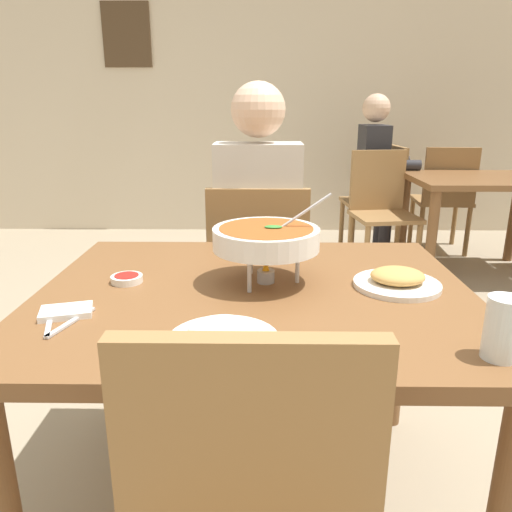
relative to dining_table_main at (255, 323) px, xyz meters
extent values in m
plane|color=gray|center=(0.00, 0.00, -0.63)|extent=(16.00, 16.00, 0.00)
cube|color=beige|center=(0.00, 3.66, 0.87)|extent=(10.00, 0.10, 3.00)
cube|color=#4C3823|center=(-1.24, 3.60, 1.21)|extent=(0.44, 0.03, 0.56)
cube|color=brown|center=(0.00, 0.00, 0.08)|extent=(1.19, 0.98, 0.04)
cylinder|color=brown|center=(-0.54, 0.43, -0.28)|extent=(0.07, 0.07, 0.69)
cylinder|color=brown|center=(0.54, 0.43, -0.28)|extent=(0.07, 0.07, 0.69)
cube|color=olive|center=(0.00, 0.87, -0.19)|extent=(0.44, 0.44, 0.03)
cube|color=olive|center=(0.00, 0.67, 0.05)|extent=(0.42, 0.04, 0.45)
cylinder|color=olive|center=(0.19, 1.06, -0.42)|extent=(0.04, 0.04, 0.42)
cylinder|color=olive|center=(-0.19, 1.06, -0.42)|extent=(0.04, 0.04, 0.42)
cylinder|color=olive|center=(0.19, 0.68, -0.42)|extent=(0.04, 0.04, 0.42)
cylinder|color=olive|center=(-0.19, 0.68, -0.42)|extent=(0.04, 0.04, 0.42)
cylinder|color=#2D2D38|center=(0.10, 0.89, -0.40)|extent=(0.10, 0.10, 0.45)
cylinder|color=#2D2D38|center=(-0.10, 0.89, -0.40)|extent=(0.10, 0.10, 0.45)
cube|color=#2D2D38|center=(0.00, 0.85, -0.12)|extent=(0.32, 0.32, 0.12)
cube|color=beige|center=(0.00, 0.77, 0.19)|extent=(0.36, 0.20, 0.50)
sphere|color=beige|center=(0.00, 0.77, 0.57)|extent=(0.22, 0.22, 0.22)
cylinder|color=beige|center=(0.16, 0.97, 0.14)|extent=(0.08, 0.28, 0.08)
cylinder|color=beige|center=(-0.16, 0.97, 0.14)|extent=(0.08, 0.28, 0.08)
cube|color=olive|center=(0.00, -0.64, 0.05)|extent=(0.42, 0.04, 0.45)
cylinder|color=silver|center=(0.12, 0.06, 0.15)|extent=(0.01, 0.01, 0.10)
cylinder|color=silver|center=(-0.02, 0.13, 0.15)|extent=(0.01, 0.01, 0.10)
cylinder|color=silver|center=(-0.02, -0.02, 0.15)|extent=(0.01, 0.01, 0.10)
torus|color=silver|center=(0.03, 0.06, 0.20)|extent=(0.21, 0.21, 0.01)
cylinder|color=#B2B2B7|center=(0.03, 0.06, 0.12)|extent=(0.05, 0.05, 0.04)
cone|color=orange|center=(0.03, 0.06, 0.15)|extent=(0.02, 0.02, 0.04)
cylinder|color=white|center=(0.03, 0.06, 0.23)|extent=(0.30, 0.30, 0.06)
cylinder|color=#994C1E|center=(0.03, 0.06, 0.26)|extent=(0.26, 0.26, 0.01)
ellipsoid|color=#388433|center=(0.05, 0.06, 0.27)|extent=(0.05, 0.03, 0.01)
cylinder|color=silver|center=(0.12, 0.08, 0.29)|extent=(0.18, 0.01, 0.13)
cylinder|color=white|center=(-0.06, -0.33, 0.11)|extent=(0.24, 0.24, 0.01)
ellipsoid|color=white|center=(-0.06, -0.33, 0.13)|extent=(0.15, 0.13, 0.04)
cylinder|color=white|center=(0.40, 0.02, 0.11)|extent=(0.24, 0.24, 0.01)
ellipsoid|color=tan|center=(0.40, 0.02, 0.13)|extent=(0.15, 0.13, 0.04)
cylinder|color=white|center=(-0.37, 0.05, 0.11)|extent=(0.09, 0.09, 0.02)
cylinder|color=maroon|center=(-0.37, 0.05, 0.12)|extent=(0.07, 0.07, 0.01)
cube|color=white|center=(-0.46, -0.18, 0.11)|extent=(0.14, 0.11, 0.02)
cube|color=silver|center=(-0.48, -0.23, 0.11)|extent=(0.07, 0.16, 0.01)
cube|color=silver|center=(-0.43, -0.23, 0.11)|extent=(0.06, 0.17, 0.01)
cylinder|color=silver|center=(0.49, -0.38, 0.17)|extent=(0.07, 0.07, 0.13)
cylinder|color=#4C331E|center=(0.49, -0.38, 0.15)|extent=(0.06, 0.06, 0.08)
cube|color=brown|center=(1.60, 2.26, 0.08)|extent=(1.00, 0.80, 0.04)
cylinder|color=brown|center=(1.16, 1.92, -0.28)|extent=(0.07, 0.07, 0.69)
cylinder|color=brown|center=(1.16, 2.60, -0.28)|extent=(0.07, 0.07, 0.69)
cube|color=olive|center=(0.93, 2.83, -0.19)|extent=(0.47, 0.47, 0.03)
cube|color=olive|center=(1.13, 2.84, 0.05)|extent=(0.07, 0.42, 0.45)
cylinder|color=olive|center=(0.73, 3.00, -0.42)|extent=(0.04, 0.04, 0.42)
cylinder|color=olive|center=(0.75, 2.62, -0.42)|extent=(0.04, 0.04, 0.42)
cylinder|color=olive|center=(1.10, 3.03, -0.42)|extent=(0.04, 0.04, 0.42)
cylinder|color=olive|center=(1.13, 2.65, -0.42)|extent=(0.04, 0.04, 0.42)
cube|color=olive|center=(0.92, 2.27, -0.19)|extent=(0.49, 0.49, 0.03)
cube|color=olive|center=(0.89, 2.46, 0.05)|extent=(0.42, 0.09, 0.45)
cylinder|color=olive|center=(0.76, 2.05, -0.42)|extent=(0.04, 0.04, 0.42)
cylinder|color=olive|center=(1.13, 2.10, -0.42)|extent=(0.04, 0.04, 0.42)
cylinder|color=olive|center=(0.71, 2.43, -0.42)|extent=(0.04, 0.04, 0.42)
cylinder|color=olive|center=(1.08, 2.48, -0.42)|extent=(0.04, 0.04, 0.42)
cube|color=olive|center=(1.55, 2.91, -0.19)|extent=(0.47, 0.47, 0.03)
cube|color=olive|center=(1.54, 2.71, 0.05)|extent=(0.42, 0.07, 0.45)
cylinder|color=olive|center=(1.76, 3.09, -0.42)|extent=(0.04, 0.04, 0.42)
cylinder|color=olive|center=(1.38, 3.12, -0.42)|extent=(0.04, 0.04, 0.42)
cylinder|color=olive|center=(1.73, 2.71, -0.42)|extent=(0.04, 0.04, 0.42)
cylinder|color=olive|center=(1.35, 2.74, -0.42)|extent=(0.04, 0.04, 0.42)
cylinder|color=#2D2D38|center=(1.04, 2.69, -0.40)|extent=(0.10, 0.10, 0.45)
cylinder|color=#2D2D38|center=(1.04, 2.89, -0.40)|extent=(0.10, 0.10, 0.45)
cube|color=#2D2D38|center=(1.00, 2.79, -0.12)|extent=(0.32, 0.32, 0.12)
cube|color=#2D2D33|center=(0.92, 2.79, 0.19)|extent=(0.20, 0.36, 0.50)
sphere|color=beige|center=(0.92, 2.79, 0.57)|extent=(0.22, 0.22, 0.22)
cylinder|color=#2D2D33|center=(1.12, 2.63, 0.14)|extent=(0.28, 0.08, 0.08)
cylinder|color=#2D2D33|center=(1.12, 2.95, 0.14)|extent=(0.28, 0.08, 0.08)
camera|label=1|loc=(0.02, -1.27, 0.59)|focal=34.31mm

